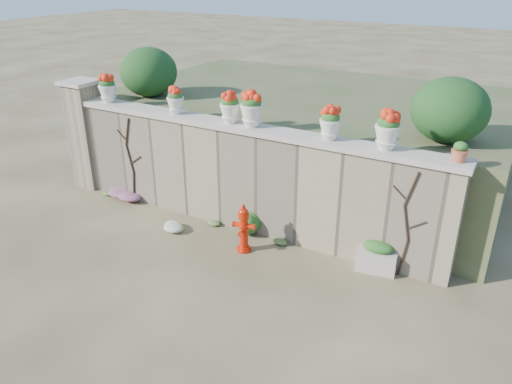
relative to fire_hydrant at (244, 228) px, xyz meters
The scene contains 21 objects.
ground 1.19m from the fire_hydrant, 118.48° to the right, with size 80.00×80.00×0.00m, color #4C3E26.
stone_wall 1.12m from the fire_hydrant, 122.04° to the left, with size 8.00×0.40×2.00m, color gray.
wall_cap 1.86m from the fire_hydrant, 122.04° to the left, with size 8.10×0.52×0.10m, color #C0B4A3.
gate_pillar 4.81m from the fire_hydrant, 169.86° to the left, with size 0.72×0.72×2.48m.
raised_fill 4.10m from the fire_hydrant, 97.38° to the left, with size 9.00×6.00×2.00m, color #384C23.
back_shrub_left 4.73m from the fire_hydrant, 151.33° to the left, with size 1.30×1.30×1.10m, color #143814.
back_shrub_right 4.09m from the fire_hydrant, 35.28° to the left, with size 1.30×1.30×1.10m, color #143814.
vine_left 3.30m from the fire_hydrant, 169.09° to the left, with size 0.60×0.04×1.91m.
vine_right 2.82m from the fire_hydrant, 12.83° to the left, with size 0.60×0.04×1.91m.
fire_hydrant is the anchor object (origin of this frame).
planter_box 2.39m from the fire_hydrant, 14.27° to the left, with size 0.71×0.47×0.55m.
green_shrub 0.70m from the fire_hydrant, 119.22° to the left, with size 0.59×0.53×0.56m, color #1E5119.
magenta_clump 3.47m from the fire_hydrant, behind, with size 1.03×0.69×0.27m, color #BF2695.
white_flowers 1.62m from the fire_hydrant, behind, with size 0.53×0.43×0.19m, color white.
urn_pot_0 4.37m from the fire_hydrant, 167.72° to the left, with size 0.38×0.38×0.59m.
urn_pot_1 2.90m from the fire_hydrant, 157.65° to the left, with size 0.34×0.34×0.53m.
urn_pot_2 2.23m from the fire_hydrant, 132.72° to the left, with size 0.37×0.37×0.59m.
urn_pot_3 2.15m from the fire_hydrant, 110.26° to the left, with size 0.42×0.42×0.66m.
urn_pot_4 2.41m from the fire_hydrant, 34.77° to the left, with size 0.36×0.36×0.56m.
urn_pot_5 3.03m from the fire_hydrant, 21.06° to the left, with size 0.41×0.41×0.64m.
terracotta_pot 3.82m from the fire_hydrant, 14.31° to the left, with size 0.25×0.25×0.30m.
Camera 1 is at (4.61, -5.78, 4.81)m, focal length 35.00 mm.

